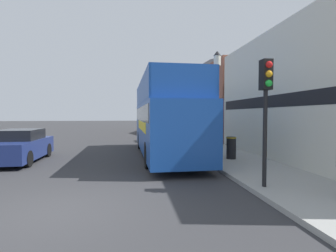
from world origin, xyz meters
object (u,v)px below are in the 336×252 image
(parked_car_ahead_of_bus, at_px, (160,133))
(lamp_post_second, at_px, (179,103))
(lamp_post_third, at_px, (164,105))
(litter_bin, at_px, (231,147))
(parked_car_far_side, at_px, (20,146))
(traffic_signal, at_px, (266,94))
(lamp_post_nearest, at_px, (217,85))
(tour_bus, at_px, (164,122))

(parked_car_ahead_of_bus, height_order, lamp_post_second, lamp_post_second)
(lamp_post_third, height_order, litter_bin, lamp_post_third)
(parked_car_far_side, bearing_deg, litter_bin, 171.00)
(traffic_signal, relative_size, lamp_post_nearest, 0.73)
(tour_bus, distance_m, lamp_post_second, 7.97)
(lamp_post_third, bearing_deg, parked_car_ahead_of_bus, -99.20)
(lamp_post_nearest, xyz_separation_m, lamp_post_second, (-0.01, 9.75, -0.40))
(tour_bus, relative_size, lamp_post_third, 2.25)
(tour_bus, bearing_deg, lamp_post_nearest, -46.80)
(parked_car_ahead_of_bus, distance_m, lamp_post_nearest, 10.34)
(parked_car_ahead_of_bus, relative_size, traffic_signal, 1.11)
(lamp_post_nearest, height_order, lamp_post_second, lamp_post_nearest)
(litter_bin, bearing_deg, parked_car_far_side, 172.38)
(traffic_signal, distance_m, lamp_post_third, 24.21)
(lamp_post_nearest, height_order, litter_bin, lamp_post_nearest)
(parked_car_ahead_of_bus, bearing_deg, lamp_post_second, -4.13)
(lamp_post_nearest, distance_m, litter_bin, 2.94)
(traffic_signal, height_order, lamp_post_third, lamp_post_third)
(parked_car_ahead_of_bus, xyz_separation_m, parked_car_far_side, (-7.43, -8.50, 0.03))
(parked_car_ahead_of_bus, bearing_deg, parked_car_far_side, -133.40)
(lamp_post_nearest, height_order, lamp_post_third, lamp_post_nearest)
(tour_bus, xyz_separation_m, lamp_post_second, (2.17, 7.54, 1.36))
(lamp_post_second, xyz_separation_m, litter_bin, (0.72, -9.76, -2.46))
(parked_car_far_side, distance_m, litter_bin, 9.87)
(tour_bus, relative_size, parked_car_far_side, 2.33)
(litter_bin, bearing_deg, tour_bus, 142.49)
(parked_car_far_side, height_order, lamp_post_second, lamp_post_second)
(lamp_post_nearest, relative_size, litter_bin, 4.83)
(traffic_signal, distance_m, litter_bin, 5.20)
(parked_car_ahead_of_bus, bearing_deg, tour_bus, -96.27)
(parked_car_far_side, bearing_deg, parked_car_ahead_of_bus, -132.51)
(lamp_post_third, bearing_deg, lamp_post_nearest, -89.78)
(tour_bus, height_order, litter_bin, tour_bus)
(tour_bus, xyz_separation_m, lamp_post_nearest, (2.18, -2.21, 1.76))
(parked_car_far_side, bearing_deg, lamp_post_second, -138.38)
(lamp_post_third, bearing_deg, litter_bin, -87.71)
(tour_bus, distance_m, lamp_post_third, 17.49)
(tour_bus, xyz_separation_m, lamp_post_third, (2.10, 17.30, 1.58))
(tour_bus, height_order, traffic_signal, tour_bus)
(tour_bus, height_order, lamp_post_second, lamp_post_second)
(parked_car_far_side, distance_m, lamp_post_nearest, 9.59)
(traffic_signal, height_order, lamp_post_nearest, lamp_post_nearest)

